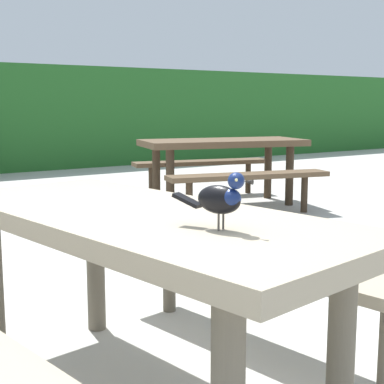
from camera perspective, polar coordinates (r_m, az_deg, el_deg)
picnic_table_foreground at (r=2.14m, az=-5.27°, el=-6.72°), size 1.94×1.96×0.74m
bird_grackle at (r=1.75m, az=3.02°, el=-0.56°), size 0.14×0.27×0.18m
picnic_table_mid_left at (r=6.38m, az=3.12°, el=3.63°), size 2.08×2.06×0.74m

